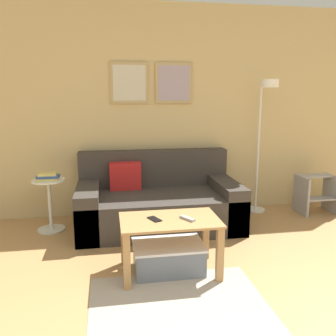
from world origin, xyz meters
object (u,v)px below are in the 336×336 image
at_px(book_stack, 48,177).
at_px(step_stool, 317,193).
at_px(side_table, 50,200).
at_px(coffee_table, 170,231).
at_px(storage_bin, 168,257).
at_px(remote_control, 187,218).
at_px(floor_lamp, 264,126).
at_px(cell_phone, 154,219).
at_px(couch, 157,202).

distance_m(book_stack, step_stool, 3.26).
bearing_deg(side_table, coffee_table, -45.84).
height_order(storage_bin, step_stool, step_stool).
relative_size(coffee_table, remote_control, 5.45).
distance_m(floor_lamp, step_stool, 1.12).
relative_size(side_table, cell_phone, 4.13).
height_order(coffee_table, side_table, side_table).
xyz_separation_m(floor_lamp, remote_control, (-1.25, -1.35, -0.63)).
height_order(remote_control, step_stool, remote_control).
xyz_separation_m(side_table, book_stack, (-0.00, -0.01, 0.27)).
distance_m(coffee_table, step_stool, 2.44).
bearing_deg(storage_bin, book_stack, 134.85).
relative_size(couch, cell_phone, 12.79).
bearing_deg(step_stool, coffee_table, -149.89).
bearing_deg(remote_control, storage_bin, 125.11).
bearing_deg(coffee_table, couch, 87.15).
height_order(couch, cell_phone, couch).
xyz_separation_m(side_table, remote_control, (1.28, -1.21, 0.14)).
distance_m(couch, remote_control, 1.20).
bearing_deg(cell_phone, side_table, 106.26).
distance_m(book_stack, cell_phone, 1.54).
xyz_separation_m(remote_control, step_stool, (1.97, 1.26, -0.23)).
distance_m(storage_bin, book_stack, 1.67).
distance_m(side_table, remote_control, 1.76).
bearing_deg(remote_control, side_table, 105.45).
height_order(coffee_table, step_stool, step_stool).
bearing_deg(couch, cell_phone, -99.15).
bearing_deg(cell_phone, book_stack, 106.47).
height_order(side_table, remote_control, side_table).
height_order(floor_lamp, book_stack, floor_lamp).
height_order(storage_bin, cell_phone, cell_phone).
bearing_deg(side_table, cell_phone, -48.99).
distance_m(storage_bin, floor_lamp, 2.14).
bearing_deg(remote_control, book_stack, 105.65).
bearing_deg(couch, step_stool, 2.30).
bearing_deg(book_stack, remote_control, -43.24).
relative_size(floor_lamp, side_table, 2.86).
height_order(floor_lamp, cell_phone, floor_lamp).
height_order(remote_control, cell_phone, remote_control).
xyz_separation_m(side_table, step_stool, (3.24, 0.05, -0.09)).
bearing_deg(side_table, book_stack, -92.36).
relative_size(couch, book_stack, 7.19).
distance_m(coffee_table, side_table, 1.63).
xyz_separation_m(side_table, cell_phone, (1.01, -1.16, 0.13)).
distance_m(floor_lamp, side_table, 2.64).
relative_size(remote_control, step_stool, 0.31).
bearing_deg(storage_bin, side_table, 134.64).
bearing_deg(couch, floor_lamp, 7.17).
height_order(floor_lamp, remote_control, floor_lamp).
bearing_deg(remote_control, coffee_table, 133.26).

